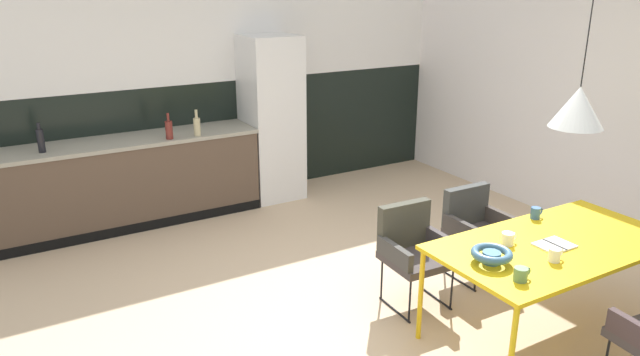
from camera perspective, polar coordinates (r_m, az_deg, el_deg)
ground_plane at (r=4.61m, az=5.44°, el=-13.62°), size 8.55×8.55×0.00m
back_wall_splashback_dark at (r=7.00m, az=-9.84°, el=3.76°), size 6.08×0.12×1.37m
back_wall_panel_upper at (r=6.78m, az=-10.49°, el=14.98°), size 6.08×0.12×1.37m
kitchen_counter at (r=6.40m, az=-19.89°, el=-0.63°), size 3.12×0.63×0.92m
refrigerator_column at (r=6.81m, az=-4.77°, el=5.81°), size 0.60×0.60×1.89m
dining_table at (r=4.41m, az=21.98°, el=-6.33°), size 1.75×0.91×0.73m
armchair_corner_seat at (r=5.21m, az=14.86°, el=-4.14°), size 0.50×0.48×0.77m
armchair_by_stool at (r=4.66m, az=8.98°, el=-6.33°), size 0.51×0.49×0.80m
fruit_bowl at (r=3.93m, az=16.41°, el=-7.17°), size 0.27×0.27×0.09m
open_book at (r=4.33m, az=21.90°, el=-6.10°), size 0.25×0.20×0.02m
mug_dark_espresso at (r=4.75m, az=20.33°, el=-3.21°), size 0.11×0.07×0.09m
mug_short_terracotta at (r=4.23m, az=17.88°, el=-5.65°), size 0.13×0.09×0.09m
mug_white_ceramic at (r=3.77m, az=19.04°, el=-8.87°), size 0.13×0.08×0.09m
mug_glass_clear at (r=4.10m, az=21.96°, el=-6.96°), size 0.12×0.08×0.09m
bottle_spice_small at (r=6.17m, az=-14.53°, el=4.61°), size 0.07×0.07×0.27m
bottle_oil_tall at (r=6.23m, az=-11.92°, el=4.99°), size 0.07×0.07×0.28m
bottle_vinegar_dark at (r=6.08m, az=-25.62°, el=3.37°), size 0.07×0.07×0.29m
pendant_lamp_over_table_near at (r=4.10m, az=23.87°, el=6.35°), size 0.34×0.34×1.13m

